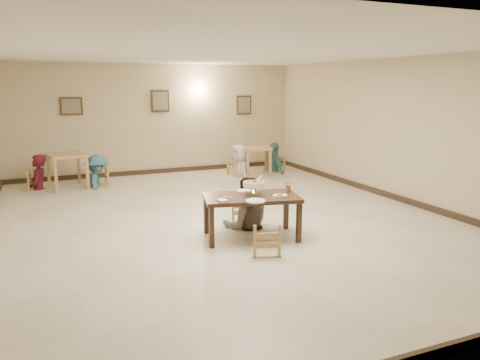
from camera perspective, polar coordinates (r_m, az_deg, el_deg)
name	(u,v)px	position (r m, az deg, el deg)	size (l,w,h in m)	color
floor	(222,219)	(8.68, -2.27, -4.76)	(10.00, 10.00, 0.00)	beige
ceiling	(220,51)	(8.35, -2.44, 15.41)	(10.00, 10.00, 0.00)	white
wall_back	(157,119)	(13.16, -10.11, 7.28)	(10.00, 10.00, 0.00)	beige
wall_front	(436,201)	(4.16, 22.76, -2.34)	(10.00, 10.00, 0.00)	beige
wall_right	(398,130)	(10.47, 18.70, 5.81)	(10.00, 10.00, 0.00)	beige
baseboard_back	(159,171)	(13.31, -9.86, 1.09)	(8.00, 0.06, 0.12)	#302217
baseboard_front	(420,357)	(4.71, 21.05, -19.53)	(8.00, 0.06, 0.12)	#302217
baseboard_right	(392,196)	(10.68, 18.09, -1.89)	(0.06, 10.00, 0.12)	#302217
picture_a	(71,106)	(12.79, -19.88, 8.46)	(0.55, 0.04, 0.45)	#3B2A15
picture_b	(160,101)	(13.12, -9.71, 9.47)	(0.50, 0.04, 0.60)	#3B2A15
picture_c	(244,105)	(13.91, 0.50, 9.12)	(0.45, 0.04, 0.55)	#3B2A15
wall_sconce	(198,90)	(13.41, -5.10, 10.91)	(0.16, 0.05, 0.22)	#FFD88C
main_table	(251,201)	(7.47, 1.37, -2.52)	(1.64, 1.14, 0.70)	#3B2618
chair_far	(243,202)	(8.15, 0.35, -2.65)	(0.41, 0.41, 0.87)	tan
chair_near	(265,223)	(6.85, 3.11, -5.31)	(0.43, 0.43, 0.91)	tan
main_diner	(247,177)	(8.01, 0.81, 0.35)	(0.85, 0.67, 1.76)	gray
curry_warmer	(254,184)	(7.46, 1.66, -0.52)	(0.37, 0.33, 0.30)	silver
rice_plate_far	(244,191)	(7.75, 0.49, -1.29)	(0.27, 0.27, 0.06)	white
rice_plate_near	(256,201)	(7.07, 1.91, -2.54)	(0.30, 0.30, 0.07)	white
fried_plate	(280,195)	(7.44, 4.92, -1.84)	(0.24, 0.24, 0.05)	white
chili_dish	(228,197)	(7.29, -1.43, -2.12)	(0.11, 0.11, 0.02)	white
napkin_cutlery	(222,200)	(7.09, -2.17, -2.49)	(0.16, 0.25, 0.03)	white
drink_glass	(288,188)	(7.68, 5.88, -0.97)	(0.08, 0.08, 0.17)	white
bg_table_left	(67,160)	(11.80, -20.35, 2.32)	(0.98, 0.98, 0.83)	tan
bg_table_right	(257,152)	(13.00, 2.11, 3.43)	(0.92, 0.92, 0.74)	tan
bg_chair_ll	(38,171)	(11.90, -23.45, 1.01)	(0.43, 0.43, 0.92)	tan
bg_chair_lr	(97,165)	(11.80, -17.08, 1.74)	(0.50, 0.50, 1.07)	tan
bg_chair_rl	(239,155)	(12.79, -0.13, 3.01)	(0.51, 0.51, 1.08)	tan
bg_chair_rr	(274,155)	(13.29, 4.18, 3.12)	(0.47, 0.47, 1.00)	tan
bg_diner_a	(36,155)	(11.84, -23.60, 2.86)	(0.62, 0.41, 1.69)	#4F1223
bg_diner_b	(96,155)	(11.76, -17.16, 2.93)	(1.01, 0.58, 1.56)	teal
bg_diner_c	(239,145)	(12.75, -0.13, 4.33)	(0.82, 0.53, 1.67)	silver
bg_diner_d	(274,142)	(13.25, 4.20, 4.59)	(0.99, 0.41, 1.68)	teal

